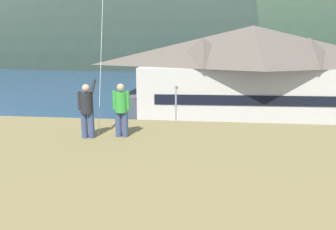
{
  "coord_description": "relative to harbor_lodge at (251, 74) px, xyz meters",
  "views": [
    {
      "loc": [
        4.59,
        -18.69,
        10.29
      ],
      "look_at": [
        1.37,
        9.0,
        3.97
      ],
      "focal_mm": 35.17,
      "sensor_mm": 36.0,
      "label": 1
    }
  ],
  "objects": [
    {
      "name": "ground_plane",
      "position": [
        -9.95,
        -21.68,
        -6.39
      ],
      "size": [
        600.0,
        600.0,
        0.0
      ],
      "primitive_type": "plane",
      "color": "#66604C"
    },
    {
      "name": "parking_lot_pad",
      "position": [
        -9.95,
        -16.68,
        -6.34
      ],
      "size": [
        40.0,
        20.0,
        0.1
      ],
      "primitive_type": "cube",
      "color": "gray",
      "rests_on": "ground"
    },
    {
      "name": "bay_water",
      "position": [
        -9.95,
        38.32,
        -6.37
      ],
      "size": [
        360.0,
        84.0,
        0.03
      ],
      "primitive_type": "cube",
      "color": "navy",
      "rests_on": "ground"
    },
    {
      "name": "far_hill_west_ridge",
      "position": [
        -36.84,
        91.82,
        -6.39
      ],
      "size": [
        133.37,
        45.31,
        90.8
      ],
      "primitive_type": "ellipsoid",
      "color": "#2D3D33",
      "rests_on": "ground"
    },
    {
      "name": "far_hill_east_peak",
      "position": [
        32.38,
        97.56,
        -6.39
      ],
      "size": [
        109.47,
        44.73,
        81.64
      ],
      "primitive_type": "ellipsoid",
      "color": "#334733",
      "rests_on": "ground"
    },
    {
      "name": "harbor_lodge",
      "position": [
        0.0,
        0.0,
        0.0
      ],
      "size": [
        28.15,
        12.44,
        12.02
      ],
      "color": "beige",
      "rests_on": "ground"
    },
    {
      "name": "storage_shed_waterside",
      "position": [
        -13.42,
        1.96,
        -3.96
      ],
      "size": [
        4.91,
        5.1,
        4.68
      ],
      "color": "#474C56",
      "rests_on": "ground"
    },
    {
      "name": "wharf_dock",
      "position": [
        -13.1,
        11.8,
        -6.04
      ],
      "size": [
        3.2,
        11.1,
        0.7
      ],
      "color": "#70604C",
      "rests_on": "ground"
    },
    {
      "name": "moored_boat_wharfside",
      "position": [
        -16.41,
        11.7,
        -5.67
      ],
      "size": [
        2.44,
        6.29,
        2.16
      ],
      "color": "navy",
      "rests_on": "ground"
    },
    {
      "name": "moored_boat_outer_mooring",
      "position": [
        -9.79,
        9.1,
        -5.67
      ],
      "size": [
        2.68,
        6.41,
        2.16
      ],
      "color": "silver",
      "rests_on": "ground"
    },
    {
      "name": "parked_car_front_row_silver",
      "position": [
        -13.29,
        -21.95,
        -5.32
      ],
      "size": [
        4.25,
        2.14,
        1.82
      ],
      "color": "navy",
      "rests_on": "parking_lot_pad"
    },
    {
      "name": "parked_car_front_row_end",
      "position": [
        -18.16,
        -22.1,
        -5.32
      ],
      "size": [
        4.33,
        2.32,
        1.82
      ],
      "color": "black",
      "rests_on": "parking_lot_pad"
    },
    {
      "name": "parked_car_back_row_left",
      "position": [
        -8.34,
        -15.92,
        -5.32
      ],
      "size": [
        4.3,
        2.25,
        1.82
      ],
      "color": "black",
      "rests_on": "parking_lot_pad"
    },
    {
      "name": "parked_car_front_row_red",
      "position": [
        -6.31,
        -20.49,
        -5.32
      ],
      "size": [
        4.2,
        2.06,
        1.82
      ],
      "color": "slate",
      "rests_on": "parking_lot_pad"
    },
    {
      "name": "parked_car_lone_by_shed",
      "position": [
        -17.89,
        -15.38,
        -5.32
      ],
      "size": [
        4.29,
        2.22,
        1.82
      ],
      "color": "red",
      "rests_on": "parking_lot_pad"
    },
    {
      "name": "parked_car_corner_spot",
      "position": [
        -0.33,
        -15.19,
        -5.32
      ],
      "size": [
        4.27,
        2.2,
        1.82
      ],
      "color": "black",
      "rests_on": "parking_lot_pad"
    },
    {
      "name": "parking_light_pole",
      "position": [
        -8.03,
        -11.11,
        -2.71
      ],
      "size": [
        0.24,
        0.78,
        6.11
      ],
      "color": "#ADADB2",
      "rests_on": "parking_lot_pad"
    },
    {
      "name": "person_kite_flyer",
      "position": [
        -9.1,
        -30.5,
        1.78
      ],
      "size": [
        0.52,
        0.68,
        1.86
      ],
      "color": "#384770",
      "rests_on": "grassy_hill_foreground"
    },
    {
      "name": "person_companion",
      "position": [
        -8.05,
        -30.25,
        1.77
      ],
      "size": [
        0.55,
        0.4,
        1.74
      ],
      "color": "#384770",
      "rests_on": "grassy_hill_foreground"
    }
  ]
}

